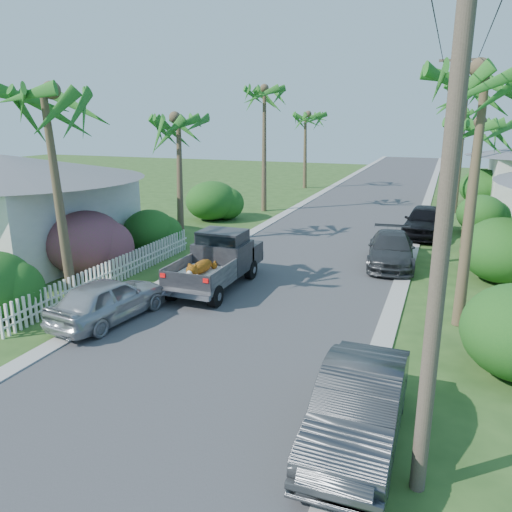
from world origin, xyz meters
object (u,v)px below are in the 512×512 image
at_px(parked_car_rf, 425,221).
at_px(palm_r_d, 466,111).
at_px(pickup_truck, 220,259).
at_px(palm_l_b, 177,118).
at_px(palm_r_a, 487,70).
at_px(house_left, 6,210).
at_px(parked_car_rn, 358,408).
at_px(utility_pole_d, 452,135).
at_px(parked_car_rm, 391,250).
at_px(palm_l_c, 264,90).
at_px(utility_pole_b, 450,157).
at_px(utility_pole_c, 452,141).
at_px(palm_r_b, 478,123).
at_px(palm_l_d, 306,114).
at_px(palm_r_c, 468,86).
at_px(palm_l_a, 47,92).
at_px(parked_car_ln, 108,300).
at_px(utility_pole_a, 444,228).

relative_size(parked_car_rf, palm_r_d, 0.60).
xyz_separation_m(pickup_truck, palm_l_b, (-4.60, 5.29, 5.14)).
bearing_deg(palm_r_a, house_left, 177.03).
distance_m(parked_car_rn, palm_r_a, 9.93).
bearing_deg(utility_pole_d, palm_l_b, -111.80).
distance_m(parked_car_rm, parked_car_rf, 6.30).
height_order(palm_l_c, utility_pole_b, palm_l_c).
height_order(parked_car_rn, utility_pole_c, utility_pole_c).
relative_size(pickup_truck, palm_r_b, 0.71).
relative_size(parked_car_rn, palm_l_d, 0.59).
relative_size(pickup_truck, utility_pole_c, 0.57).
bearing_deg(parked_car_rn, parked_car_rf, 88.98).
distance_m(parked_car_rf, palm_r_c, 10.99).
bearing_deg(utility_pole_c, palm_l_d, 153.62).
xyz_separation_m(parked_car_rn, house_left, (-17.39, 8.09, 1.38)).
xyz_separation_m(palm_l_a, palm_r_b, (12.80, 12.00, -0.98)).
distance_m(palm_l_d, utility_pole_c, 13.63).
distance_m(palm_r_b, palm_r_c, 11.22).
xyz_separation_m(palm_r_c, palm_r_d, (0.30, 14.00, -1.37)).
distance_m(parked_car_ln, utility_pole_d, 42.05).
height_order(palm_l_d, palm_r_c, palm_r_c).
relative_size(pickup_truck, parked_car_rm, 1.09).
relative_size(palm_l_a, house_left, 0.91).
bearing_deg(parked_car_rm, parked_car_rn, -92.47).
distance_m(parked_car_rn, parked_car_rf, 19.02).
distance_m(palm_l_a, palm_l_c, 19.03).
distance_m(palm_r_c, utility_pole_c, 4.08).
distance_m(palm_r_b, utility_pole_d, 28.05).
bearing_deg(parked_car_ln, utility_pole_a, 163.71).
bearing_deg(palm_l_b, pickup_truck, -48.98).
bearing_deg(parked_car_ln, palm_r_a, -152.20).
relative_size(parked_car_rf, palm_l_a, 0.59).
height_order(palm_r_a, utility_pole_c, utility_pole_c).
bearing_deg(palm_l_c, palm_r_d, 55.22).
xyz_separation_m(palm_l_c, utility_pole_d, (11.60, 21.00, -3.31)).
height_order(palm_r_a, utility_pole_a, utility_pole_a).
bearing_deg(parked_car_rn, utility_pole_b, 84.86).
xyz_separation_m(parked_car_rf, palm_r_b, (1.95, -2.93, 5.13)).
bearing_deg(utility_pole_b, palm_l_c, 142.19).
bearing_deg(utility_pole_b, parked_car_rf, 100.94).
height_order(parked_car_rn, parked_car_ln, parked_car_rn).
distance_m(pickup_truck, utility_pole_d, 37.29).
xyz_separation_m(palm_r_a, utility_pole_c, (-0.70, 22.00, -2.82)).
bearing_deg(palm_r_a, palm_r_b, 88.09).
bearing_deg(palm_r_c, utility_pole_a, -91.23).
distance_m(parked_car_rn, palm_l_c, 26.32).
relative_size(parked_car_rn, palm_r_b, 0.63).
relative_size(parked_car_rn, utility_pole_d, 0.50).
xyz_separation_m(parked_car_ln, palm_l_d, (-2.55, 31.76, 5.74)).
height_order(house_left, utility_pole_d, utility_pole_d).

